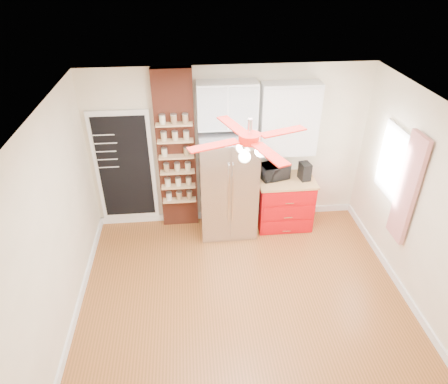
{
  "coord_description": "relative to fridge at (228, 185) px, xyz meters",
  "views": [
    {
      "loc": [
        -0.65,
        -3.86,
        4.19
      ],
      "look_at": [
        -0.19,
        0.9,
        1.21
      ],
      "focal_mm": 32.0,
      "sensor_mm": 36.0,
      "label": 1
    }
  ],
  "objects": [
    {
      "name": "floor",
      "position": [
        0.05,
        -1.63,
        -0.88
      ],
      "size": [
        4.5,
        4.5,
        0.0
      ],
      "primitive_type": "plane",
      "color": "#9A5427",
      "rests_on": "ground"
    },
    {
      "name": "ceiling",
      "position": [
        0.05,
        -1.63,
        1.83
      ],
      "size": [
        4.5,
        4.5,
        0.0
      ],
      "primitive_type": "plane",
      "color": "white",
      "rests_on": "wall_back"
    },
    {
      "name": "wall_back",
      "position": [
        0.05,
        0.37,
        0.48
      ],
      "size": [
        4.5,
        0.02,
        2.7
      ],
      "primitive_type": "cube",
      "color": "#F1E3C2",
      "rests_on": "floor"
    },
    {
      "name": "wall_front",
      "position": [
        0.05,
        -3.63,
        0.48
      ],
      "size": [
        4.5,
        0.02,
        2.7
      ],
      "primitive_type": "cube",
      "color": "#F1E3C2",
      "rests_on": "floor"
    },
    {
      "name": "wall_left",
      "position": [
        -2.2,
        -1.63,
        0.48
      ],
      "size": [
        0.02,
        4.0,
        2.7
      ],
      "primitive_type": "cube",
      "color": "#F1E3C2",
      "rests_on": "floor"
    },
    {
      "name": "wall_right",
      "position": [
        2.3,
        -1.63,
        0.48
      ],
      "size": [
        0.02,
        4.0,
        2.7
      ],
      "primitive_type": "cube",
      "color": "#F1E3C2",
      "rests_on": "floor"
    },
    {
      "name": "chalkboard",
      "position": [
        -1.65,
        0.33,
        0.23
      ],
      "size": [
        0.95,
        0.05,
        1.95
      ],
      "color": "white",
      "rests_on": "wall_back"
    },
    {
      "name": "brick_pillar",
      "position": [
        -0.8,
        0.29,
        0.48
      ],
      "size": [
        0.6,
        0.16,
        2.7
      ],
      "primitive_type": "cube",
      "color": "brown",
      "rests_on": "floor"
    },
    {
      "name": "fridge",
      "position": [
        0.0,
        0.0,
        0.0
      ],
      "size": [
        0.9,
        0.7,
        1.75
      ],
      "primitive_type": "cube",
      "color": "#B5B5BA",
      "rests_on": "floor"
    },
    {
      "name": "upper_glass_cabinet",
      "position": [
        0.0,
        0.2,
        1.27
      ],
      "size": [
        0.9,
        0.35,
        0.7
      ],
      "primitive_type": "cube",
      "color": "white",
      "rests_on": "wall_back"
    },
    {
      "name": "red_cabinet",
      "position": [
        0.97,
        0.05,
        -0.42
      ],
      "size": [
        0.94,
        0.64,
        0.9
      ],
      "color": "red",
      "rests_on": "floor"
    },
    {
      "name": "upper_shelf_unit",
      "position": [
        0.97,
        0.22,
        1.0
      ],
      "size": [
        0.9,
        0.3,
        1.15
      ],
      "primitive_type": "cube",
      "color": "white",
      "rests_on": "wall_back"
    },
    {
      "name": "window",
      "position": [
        2.28,
        -0.73,
        0.68
      ],
      "size": [
        0.04,
        0.75,
        1.05
      ],
      "primitive_type": "cube",
      "color": "white",
      "rests_on": "wall_right"
    },
    {
      "name": "curtain",
      "position": [
        2.23,
        -1.28,
        0.57
      ],
      "size": [
        0.06,
        0.4,
        1.55
      ],
      "primitive_type": "cube",
      "color": "red",
      "rests_on": "wall_right"
    },
    {
      "name": "ceiling_fan",
      "position": [
        0.05,
        -1.63,
        1.55
      ],
      "size": [
        1.4,
        1.4,
        0.44
      ],
      "color": "silver",
      "rests_on": "ceiling"
    },
    {
      "name": "toaster_oven",
      "position": [
        0.77,
        0.12,
        0.15
      ],
      "size": [
        0.52,
        0.42,
        0.25
      ],
      "primitive_type": "imported",
      "rotation": [
        0.0,
        0.0,
        0.28
      ],
      "color": "black",
      "rests_on": "red_cabinet"
    },
    {
      "name": "coffee_maker",
      "position": [
        1.26,
        0.04,
        0.17
      ],
      "size": [
        0.19,
        0.23,
        0.29
      ],
      "primitive_type": "cube",
      "rotation": [
        0.0,
        0.0,
        0.18
      ],
      "color": "black",
      "rests_on": "red_cabinet"
    },
    {
      "name": "canister_left",
      "position": [
        1.26,
        -0.02,
        0.1
      ],
      "size": [
        0.12,
        0.12,
        0.15
      ],
      "primitive_type": "cylinder",
      "rotation": [
        0.0,
        0.0,
        0.32
      ],
      "color": "red",
      "rests_on": "red_cabinet"
    },
    {
      "name": "canister_right",
      "position": [
        1.33,
        0.04,
        0.1
      ],
      "size": [
        0.12,
        0.12,
        0.16
      ],
      "primitive_type": "cylinder",
      "rotation": [
        0.0,
        0.0,
        -0.25
      ],
      "color": "#B80A10",
      "rests_on": "red_cabinet"
    },
    {
      "name": "pantry_jar_oats",
      "position": [
        -0.98,
        0.17,
        0.56
      ],
      "size": [
        0.11,
        0.11,
        0.12
      ],
      "primitive_type": "cylinder",
      "rotation": [
        0.0,
        0.0,
        -0.18
      ],
      "color": "beige",
      "rests_on": "brick_pillar"
    },
    {
      "name": "pantry_jar_beans",
      "position": [
        -0.64,
        0.16,
        0.56
      ],
      "size": [
        0.11,
        0.11,
        0.12
      ],
      "primitive_type": "cylinder",
      "rotation": [
        0.0,
        0.0,
        0.17
      ],
      "color": "olive",
      "rests_on": "brick_pillar"
    }
  ]
}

